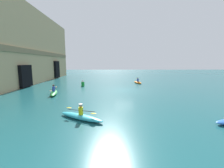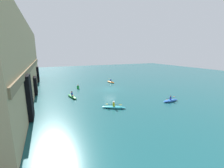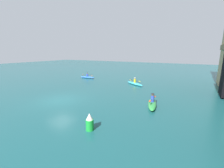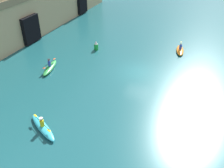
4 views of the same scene
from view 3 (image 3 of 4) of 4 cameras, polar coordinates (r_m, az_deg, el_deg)
name	(u,v)px [view 3 (image 3 of 4)]	position (r m, az deg, el deg)	size (l,w,h in m)	color
ground_plane	(61,100)	(16.79, -19.00, -5.79)	(120.00, 120.00, 0.00)	#195156
kayak_blue	(87,77)	(29.33, -9.37, 2.65)	(1.00, 3.14, 1.02)	blue
kayak_green	(152,104)	(14.64, 15.05, -7.20)	(3.52, 1.56, 1.21)	green
kayak_cyan	(135,83)	(23.41, 8.65, 0.27)	(2.42, 3.46, 1.08)	#33B2C6
marker_buoy	(90,122)	(10.07, -8.51, -14.24)	(0.52, 0.52, 1.15)	green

